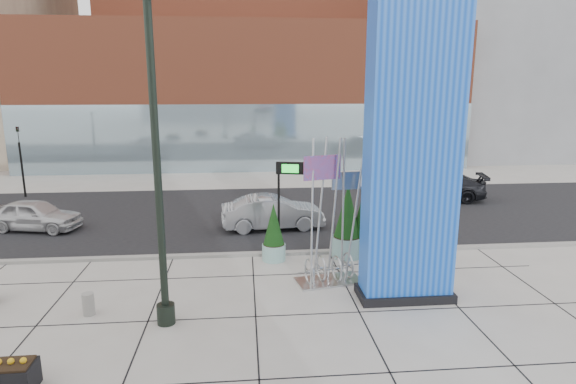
{
  "coord_description": "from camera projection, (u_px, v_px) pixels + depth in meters",
  "views": [
    {
      "loc": [
        0.77,
        -13.58,
        6.48
      ],
      "look_at": [
        2.2,
        2.0,
        2.94
      ],
      "focal_mm": 30.0,
      "sensor_mm": 36.0,
      "label": 1
    }
  ],
  "objects": [
    {
      "name": "tower_glass_front",
      "position": [
        247.0,
        138.0,
        35.65
      ],
      "size": [
        34.0,
        0.6,
        5.0
      ],
      "primitive_type": "cube",
      "color": "#8CA5B2",
      "rests_on": "ground"
    },
    {
      "name": "building_grey_parking",
      "position": [
        507.0,
        56.0,
        45.96
      ],
      "size": [
        20.0,
        18.0,
        18.0
      ],
      "primitive_type": "cube",
      "color": "slate",
      "rests_on": "ground"
    },
    {
      "name": "overhead_street_sign",
      "position": [
        296.0,
        176.0,
        17.53
      ],
      "size": [
        1.73,
        0.55,
        3.71
      ],
      "rotation": [
        0.0,
        0.0,
        -0.23
      ],
      "color": "black",
      "rests_on": "ground"
    },
    {
      "name": "car_silver_mid",
      "position": [
        273.0,
        213.0,
        21.77
      ],
      "size": [
        4.71,
        1.98,
        1.51
      ],
      "primitive_type": "imported",
      "rotation": [
        0.0,
        0.0,
        1.66
      ],
      "color": "#929499",
      "rests_on": "ground"
    },
    {
      "name": "tower_podium",
      "position": [
        246.0,
        96.0,
        39.65
      ],
      "size": [
        34.0,
        10.0,
        11.0
      ],
      "primitive_type": "cube",
      "color": "#A1492E",
      "rests_on": "ground"
    },
    {
      "name": "car_dark_east",
      "position": [
        436.0,
        187.0,
        27.23
      ],
      "size": [
        5.66,
        3.28,
        1.54
      ],
      "primitive_type": "imported",
      "rotation": [
        0.0,
        0.0,
        -1.79
      ],
      "color": "black",
      "rests_on": "ground"
    },
    {
      "name": "round_planter_west",
      "position": [
        274.0,
        233.0,
        17.84
      ],
      "size": [
        0.88,
        0.88,
        2.19
      ],
      "color": "#86B4AF",
      "rests_on": "ground"
    },
    {
      "name": "street_asphalt",
      "position": [
        230.0,
        215.0,
        24.26
      ],
      "size": [
        80.0,
        12.0,
        0.02
      ],
      "primitive_type": "cube",
      "color": "black",
      "rests_on": "ground"
    },
    {
      "name": "lamp_post",
      "position": [
        159.0,
        193.0,
        12.48
      ],
      "size": [
        0.62,
        0.5,
        9.02
      ],
      "rotation": [
        0.0,
        0.0,
        -0.43
      ],
      "color": "black",
      "rests_on": "ground"
    },
    {
      "name": "round_planter_east",
      "position": [
        347.0,
        223.0,
        18.16
      ],
      "size": [
        1.13,
        1.13,
        2.82
      ],
      "color": "#86B4AF",
      "rests_on": "ground"
    },
    {
      "name": "ground",
      "position": [
        222.0,
        303.0,
        14.55
      ],
      "size": [
        160.0,
        160.0,
        0.0
      ],
      "primitive_type": "plane",
      "color": "#9E9991",
      "rests_on": "ground"
    },
    {
      "name": "public_art_sculpture",
      "position": [
        330.0,
        245.0,
        15.81
      ],
      "size": [
        2.3,
        1.45,
        4.85
      ],
      "rotation": [
        0.0,
        0.0,
        0.19
      ],
      "color": "#B2B5B7",
      "rests_on": "ground"
    },
    {
      "name": "blue_pylon",
      "position": [
        412.0,
        149.0,
        13.89
      ],
      "size": [
        2.87,
        1.28,
        9.57
      ],
      "rotation": [
        0.0,
        0.0,
        0.0
      ],
      "color": "blue",
      "rests_on": "ground"
    },
    {
      "name": "traffic_signal",
      "position": [
        21.0,
        158.0,
        27.54
      ],
      "size": [
        0.15,
        0.18,
        4.1
      ],
      "color": "black",
      "rests_on": "ground"
    },
    {
      "name": "box_planter_south",
      "position": [
        0.0,
        377.0,
        10.27
      ],
      "size": [
        1.42,
        0.73,
        0.78
      ],
      "rotation": [
        0.0,
        0.0,
        0.02
      ],
      "color": "black",
      "rests_on": "ground"
    },
    {
      "name": "round_planter_mid",
      "position": [
        363.0,
        226.0,
        18.24
      ],
      "size": [
        1.01,
        1.01,
        2.51
      ],
      "color": "#86B4AF",
      "rests_on": "ground"
    },
    {
      "name": "car_white_west",
      "position": [
        35.0,
        215.0,
        21.59
      ],
      "size": [
        4.33,
        2.52,
        1.38
      ],
      "primitive_type": "imported",
      "rotation": [
        0.0,
        0.0,
        1.34
      ],
      "color": "silver",
      "rests_on": "ground"
    },
    {
      "name": "concrete_bollard",
      "position": [
        88.0,
        304.0,
        13.72
      ],
      "size": [
        0.33,
        0.33,
        0.65
      ],
      "primitive_type": "cylinder",
      "color": "gray",
      "rests_on": "ground"
    },
    {
      "name": "curb_edge",
      "position": [
        226.0,
        255.0,
        18.42
      ],
      "size": [
        80.0,
        0.3,
        0.12
      ],
      "primitive_type": "cube",
      "color": "gray",
      "rests_on": "ground"
    }
  ]
}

